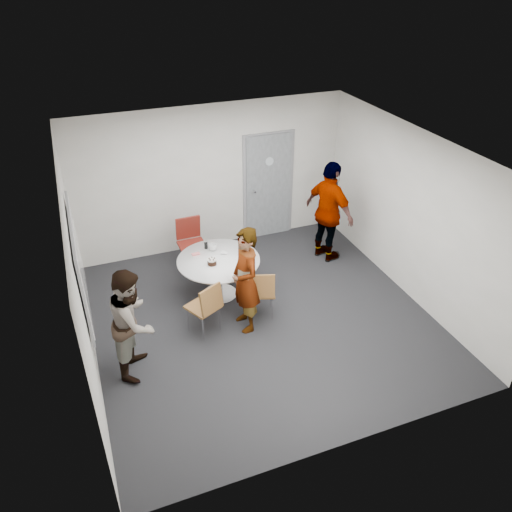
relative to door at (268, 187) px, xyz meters
name	(u,v)px	position (x,y,z in m)	size (l,w,h in m)	color
floor	(262,318)	(-1.10, -2.48, -1.03)	(5.00, 5.00, 0.00)	black
ceiling	(263,152)	(-1.10, -2.48, 1.67)	(5.00, 5.00, 0.00)	silver
wall_back	(212,179)	(-1.10, 0.02, 0.32)	(5.00, 5.00, 0.00)	beige
wall_left	(79,279)	(-3.60, -2.48, 0.32)	(5.00, 5.00, 0.00)	beige
wall_right	(411,215)	(1.40, -2.48, 0.32)	(5.00, 5.00, 0.00)	beige
wall_front	(353,359)	(-1.10, -4.98, 0.32)	(5.00, 5.00, 0.00)	beige
door	(268,187)	(0.00, 0.00, 0.00)	(1.02, 0.17, 2.12)	slate
whiteboard	(79,264)	(-3.56, -2.28, 0.42)	(0.04, 1.90, 1.25)	gray
table	(220,264)	(-1.50, -1.65, -0.43)	(1.32, 1.32, 0.97)	white
chair_near_left	(207,304)	(-1.98, -2.51, -0.50)	(0.56, 0.58, 0.87)	brown
chair_near_right	(262,290)	(-1.09, -2.43, -0.52)	(0.51, 0.53, 0.84)	brown
chair_far	(191,238)	(-1.73, -0.65, -0.44)	(0.47, 0.50, 0.96)	maroon
person_main	(245,280)	(-1.39, -2.55, -0.19)	(0.61, 0.40, 1.66)	#A5C6EA
person_left	(133,321)	(-3.05, -2.84, -0.24)	(0.76, 0.59, 1.57)	white
person_right	(329,212)	(0.66, -1.23, -0.09)	(1.09, 0.46, 1.86)	black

